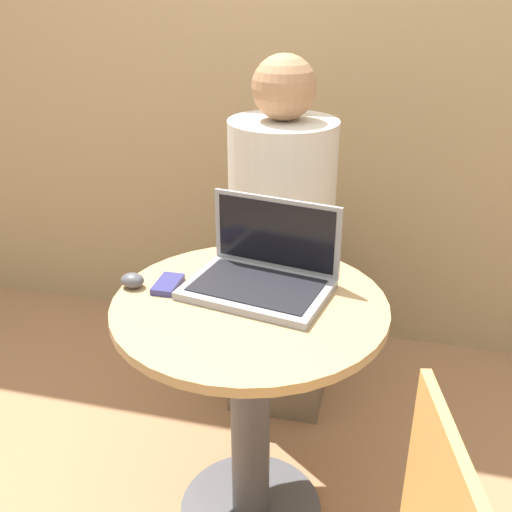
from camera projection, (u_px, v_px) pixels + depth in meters
name	position (u px, v px, depth m)	size (l,w,h in m)	color
ground_plane	(251.00, 510.00, 1.75)	(12.00, 12.00, 0.00)	#9E704C
back_wall	(324.00, 12.00, 2.13)	(7.00, 0.05, 2.60)	tan
round_table	(250.00, 379.00, 1.55)	(0.67, 0.67, 0.70)	#4C4C51
laptop	(263.00, 272.00, 1.50)	(0.39, 0.30, 0.21)	gray
cell_phone	(168.00, 284.00, 1.52)	(0.06, 0.11, 0.02)	navy
computer_mouse	(133.00, 280.00, 1.52)	(0.06, 0.05, 0.04)	#4C4C51
person_seated	(284.00, 267.00, 2.06)	(0.34, 0.53, 1.22)	brown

